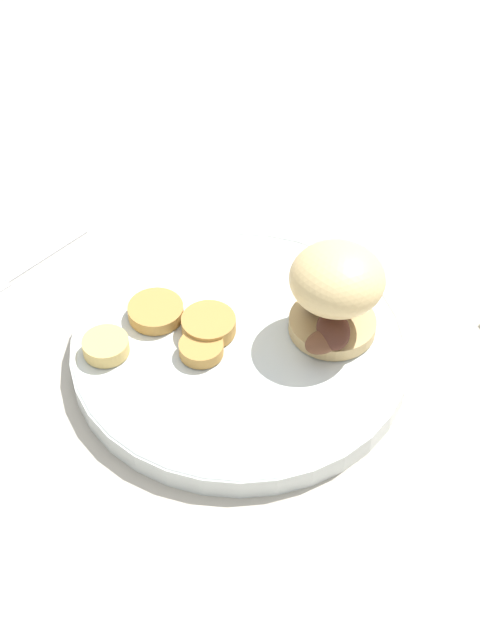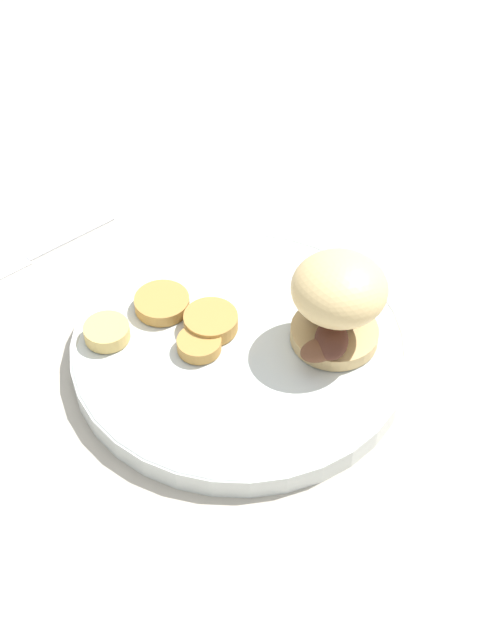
% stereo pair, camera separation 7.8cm
% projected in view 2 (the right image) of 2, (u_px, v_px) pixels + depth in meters
% --- Properties ---
extents(ground_plane, '(4.00, 4.00, 0.00)m').
position_uv_depth(ground_plane, '(240.00, 356.00, 0.82)').
color(ground_plane, '#B2A899').
extents(dinner_plate, '(0.31, 0.31, 0.02)m').
position_uv_depth(dinner_plate, '(240.00, 347.00, 0.81)').
color(dinner_plate, silver).
rests_on(dinner_plate, ground_plane).
extents(sandwich, '(0.10, 0.08, 0.09)m').
position_uv_depth(sandwich, '(337.00, 302.00, 0.77)').
color(sandwich, tan).
rests_on(sandwich, dinner_plate).
extents(potato_round_0, '(0.04, 0.04, 0.01)m').
position_uv_depth(potato_round_0, '(107.00, 332.00, 0.80)').
color(potato_round_0, '#DBB766').
rests_on(potato_round_0, dinner_plate).
extents(potato_round_1, '(0.05, 0.05, 0.01)m').
position_uv_depth(potato_round_1, '(162.00, 303.00, 0.83)').
color(potato_round_1, '#BC8942').
rests_on(potato_round_1, dinner_plate).
extents(potato_round_2, '(0.05, 0.05, 0.02)m').
position_uv_depth(potato_round_2, '(211.00, 322.00, 0.81)').
color(potato_round_2, '#BC8942').
rests_on(potato_round_2, dinner_plate).
extents(potato_round_3, '(0.04, 0.04, 0.01)m').
position_uv_depth(potato_round_3, '(199.00, 344.00, 0.79)').
color(potato_round_3, '#BC8942').
rests_on(potato_round_3, dinner_plate).
extents(fork, '(0.15, 0.10, 0.00)m').
position_uv_depth(fork, '(42.00, 249.00, 0.92)').
color(fork, silver).
rests_on(fork, ground_plane).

